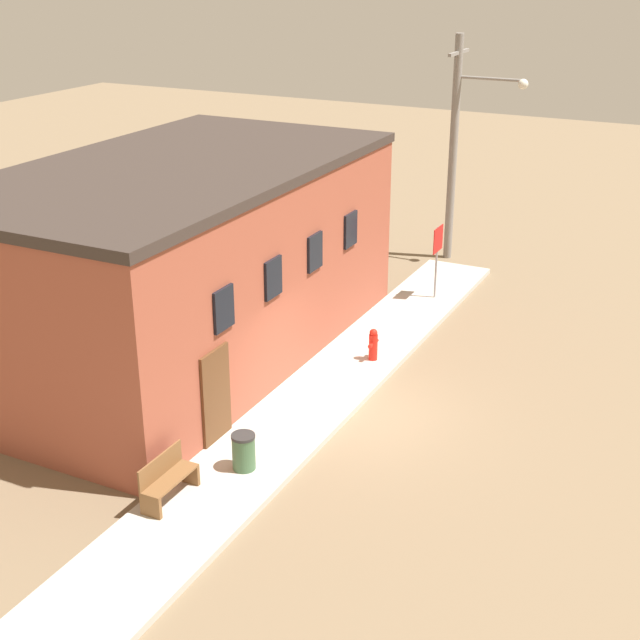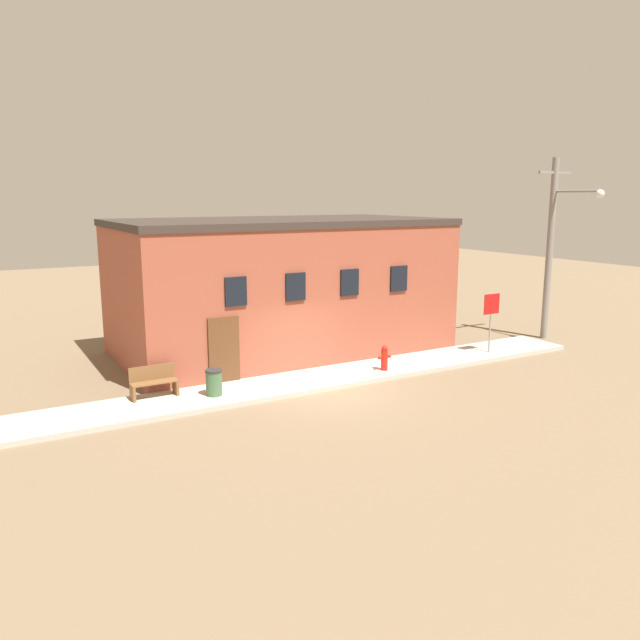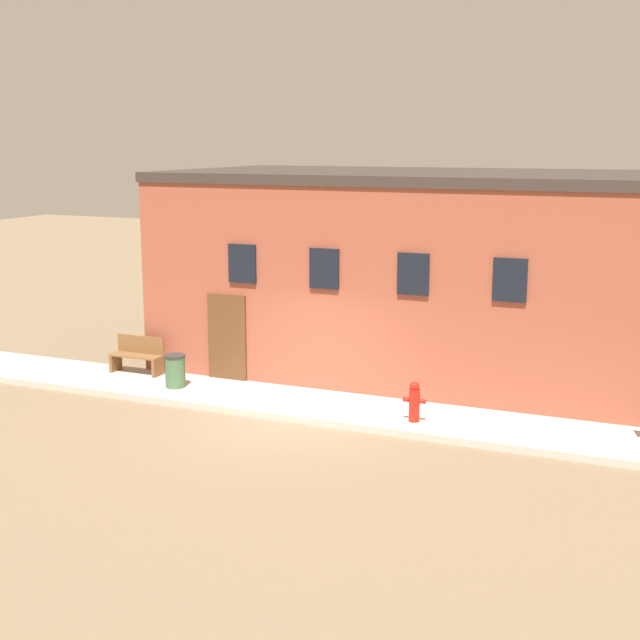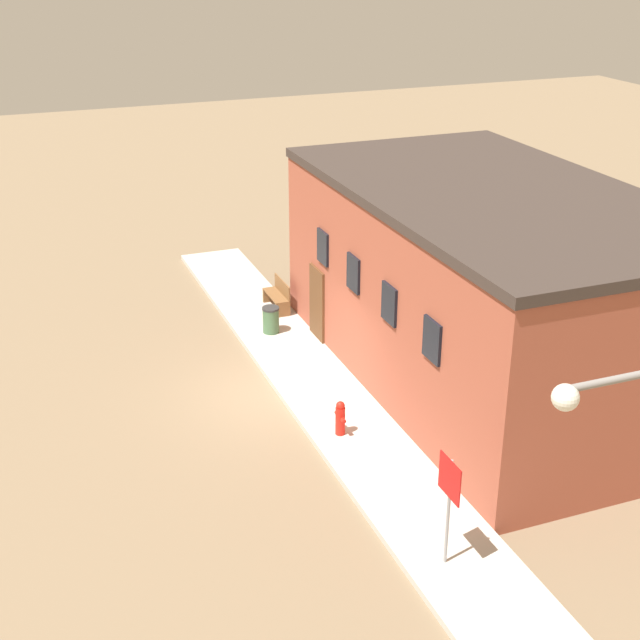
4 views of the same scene
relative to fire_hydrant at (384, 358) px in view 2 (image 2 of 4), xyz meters
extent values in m
plane|color=#7A664C|center=(-2.54, -0.67, -0.57)|extent=(80.00, 80.00, 0.00)
cube|color=#BCB7AD|center=(-2.54, 0.37, -0.49)|extent=(21.13, 2.08, 0.15)
cube|color=#9E4C38|center=(-1.54, 4.64, 1.82)|extent=(11.79, 6.45, 4.76)
cube|color=#382D28|center=(-1.54, 4.64, 4.32)|extent=(11.89, 6.55, 0.24)
cube|color=black|center=(-4.64, 1.38, 2.39)|extent=(0.70, 0.08, 0.90)
cube|color=black|center=(-2.58, 1.38, 2.39)|extent=(0.70, 0.08, 0.90)
cube|color=black|center=(-0.51, 1.38, 2.39)|extent=(0.70, 0.08, 0.90)
cube|color=black|center=(1.55, 1.38, 2.39)|extent=(0.70, 0.08, 0.90)
cube|color=brown|center=(-5.08, 1.38, 0.53)|extent=(1.00, 0.08, 2.20)
cylinder|color=red|center=(0.00, 0.00, -0.08)|extent=(0.22, 0.22, 0.68)
sphere|color=red|center=(0.00, 0.00, 0.32)|extent=(0.20, 0.20, 0.20)
cylinder|color=red|center=(-0.17, 0.00, 0.02)|extent=(0.12, 0.10, 0.10)
cylinder|color=red|center=(0.17, 0.00, 0.02)|extent=(0.12, 0.10, 0.10)
cylinder|color=gray|center=(4.82, 0.09, 0.67)|extent=(0.06, 0.06, 2.18)
cube|color=red|center=(4.82, 0.07, 1.39)|extent=(0.74, 0.02, 0.74)
cube|color=brown|center=(-8.01, 0.95, -0.21)|extent=(0.08, 0.44, 0.42)
cube|color=brown|center=(-6.77, 0.95, -0.21)|extent=(0.08, 0.44, 0.42)
cube|color=brown|center=(-7.39, 0.95, 0.03)|extent=(1.32, 0.44, 0.04)
cube|color=brown|center=(-7.39, 1.15, 0.26)|extent=(1.32, 0.04, 0.43)
cylinder|color=#426642|center=(-5.84, 0.27, -0.07)|extent=(0.46, 0.46, 0.70)
cylinder|color=#2D2D2D|center=(-5.84, 0.27, 0.32)|extent=(0.49, 0.49, 0.06)
cylinder|color=gray|center=(8.95, 1.12, 3.10)|extent=(0.27, 0.27, 7.33)
cylinder|color=gray|center=(8.95, 0.07, 5.44)|extent=(0.09, 2.11, 0.09)
sphere|color=silver|center=(8.95, -0.99, 5.34)|extent=(0.32, 0.32, 0.32)
cube|color=gray|center=(8.95, 1.12, 6.17)|extent=(1.80, 0.10, 0.10)
camera|label=1|loc=(-18.84, -7.93, 9.22)|focal=50.00mm
camera|label=2|loc=(-11.78, -16.27, 5.24)|focal=35.00mm
camera|label=3|loc=(5.12, -16.66, 5.19)|focal=50.00mm
camera|label=4|loc=(16.16, -6.74, 10.21)|focal=50.00mm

